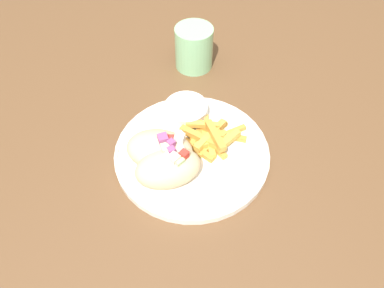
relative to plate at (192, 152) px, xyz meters
name	(u,v)px	position (x,y,z in m)	size (l,w,h in m)	color
ground_plane	(187,288)	(-0.01, 0.02, -0.77)	(10.00, 10.00, 0.00)	#38332D
table	(183,169)	(-0.01, 0.02, -0.07)	(1.52, 1.52, 0.76)	brown
plate	(192,152)	(0.00, 0.00, 0.00)	(0.28, 0.28, 0.02)	white
pita_sandwich_near	(168,168)	(-0.06, -0.03, 0.04)	(0.12, 0.09, 0.07)	beige
pita_sandwich_far	(160,150)	(-0.06, 0.01, 0.03)	(0.14, 0.14, 0.07)	beige
fries_pile	(209,137)	(0.04, 0.00, 0.02)	(0.14, 0.11, 0.04)	gold
sauce_ramekin	(186,110)	(0.03, 0.08, 0.02)	(0.08, 0.08, 0.03)	white
water_glass	(194,49)	(0.13, 0.23, 0.03)	(0.08, 0.08, 0.09)	#8CCC93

